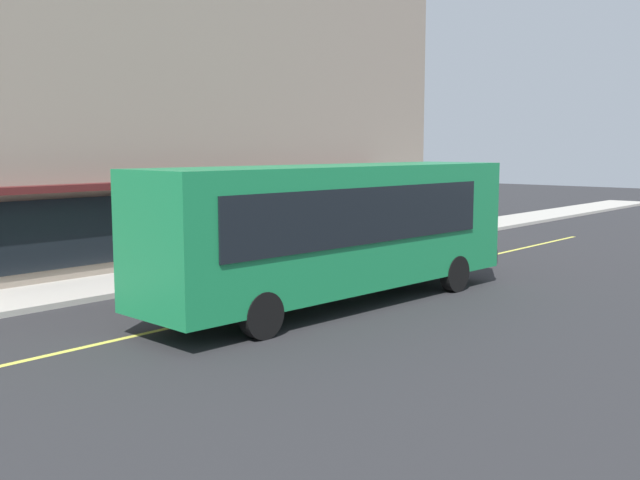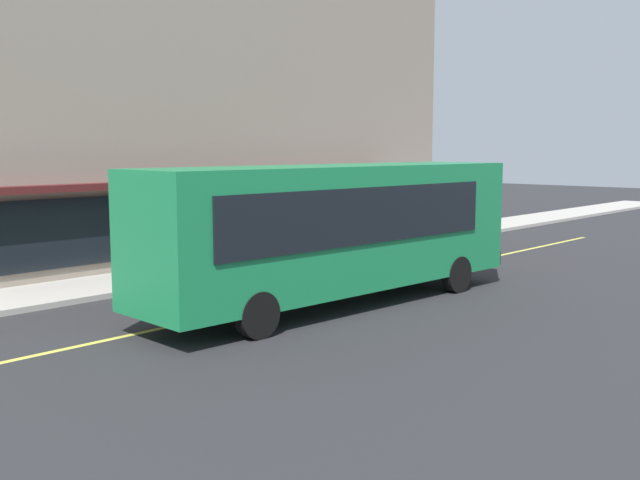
# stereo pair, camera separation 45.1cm
# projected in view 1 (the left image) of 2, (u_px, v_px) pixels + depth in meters

# --- Properties ---
(ground) EXTENTS (120.00, 120.00, 0.00)m
(ground) POSITION_uv_depth(u_px,v_px,m) (298.00, 299.00, 19.31)
(ground) COLOR #28282B
(sidewalk) EXTENTS (80.00, 2.72, 0.15)m
(sidewalk) POSITION_uv_depth(u_px,v_px,m) (178.00, 274.00, 22.58)
(sidewalk) COLOR #B2ADA3
(sidewalk) RESTS_ON ground
(lane_centre_stripe) EXTENTS (36.00, 0.16, 0.01)m
(lane_centre_stripe) POSITION_uv_depth(u_px,v_px,m) (298.00, 299.00, 19.31)
(lane_centre_stripe) COLOR #D8D14C
(lane_centre_stripe) RESTS_ON ground
(storefront_building) EXTENTS (25.95, 11.03, 11.77)m
(storefront_building) POSITION_uv_depth(u_px,v_px,m) (120.00, 96.00, 28.06)
(storefront_building) COLOR gray
(storefront_building) RESTS_ON ground
(bus) EXTENTS (11.24, 3.08, 3.50)m
(bus) POSITION_uv_depth(u_px,v_px,m) (339.00, 226.00, 18.36)
(bus) COLOR #197F47
(bus) RESTS_ON ground
(car_silver) EXTENTS (4.32, 1.89, 1.52)m
(car_silver) POSITION_uv_depth(u_px,v_px,m) (408.00, 234.00, 27.48)
(car_silver) COLOR #B7BABF
(car_silver) RESTS_ON ground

